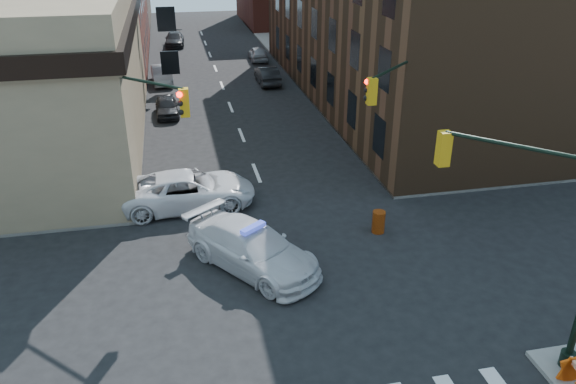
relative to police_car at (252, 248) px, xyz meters
name	(u,v)px	position (x,y,z in m)	size (l,w,h in m)	color
ground	(298,278)	(1.55, -1.11, -0.86)	(140.00, 140.00, 0.00)	black
sidewalk_ne	(455,59)	(24.55, 31.64, -0.79)	(34.00, 54.50, 0.15)	gray
commercial_row_ne	(406,0)	(14.55, 21.39, 6.14)	(14.00, 34.00, 14.00)	#462E1C
signal_pole_se	(558,225)	(7.59, -6.64, 3.75)	(5.40, 5.27, 8.00)	black
signal_pole_nw	(130,133)	(-4.30, 4.22, 3.48)	(3.58, 3.67, 8.00)	black
signal_pole_ne	(399,115)	(7.39, 4.24, 3.48)	(3.67, 3.58, 8.00)	black
tree_ne_near	(318,43)	(9.05, 24.89, 2.63)	(3.00, 3.00, 4.85)	black
tree_ne_far	(296,26)	(9.05, 32.89, 2.63)	(3.00, 3.00, 4.85)	black
police_car	(252,248)	(0.00, 0.00, 0.00)	(2.41, 5.93, 1.72)	silver
pickup	(188,190)	(-2.15, 5.68, 0.00)	(2.85, 6.19, 1.72)	silver
parked_car_wnear	(167,106)	(-2.94, 19.87, -0.22)	(1.51, 3.77, 1.28)	black
parked_car_wfar	(162,75)	(-3.21, 28.58, -0.14)	(1.51, 4.34, 1.43)	gray
parked_car_wdeep	(175,39)	(-1.75, 44.01, -0.16)	(1.95, 4.80, 1.39)	black
parked_car_enear	(267,75)	(5.29, 26.71, -0.13)	(1.54, 4.41, 1.45)	black
parked_car_efar	(258,54)	(5.89, 35.26, -0.19)	(1.59, 3.94, 1.34)	#9C9EA4
pedestrian_a	(125,179)	(-5.06, 7.41, 0.06)	(0.56, 0.37, 1.55)	black
pedestrian_b	(61,191)	(-7.89, 6.49, 0.14)	(0.83, 0.65, 1.71)	black
barrel_road	(378,222)	(5.71, 1.58, -0.37)	(0.55, 0.55, 0.99)	#D44909
barrel_bank	(177,187)	(-2.68, 6.73, -0.29)	(0.64, 0.64, 1.14)	red
barricade_nw_a	(56,214)	(-7.95, 5.00, -0.26)	(1.19, 0.60, 0.89)	red
barricade_nw_b	(11,210)	(-9.91, 5.71, -0.21)	(1.34, 0.67, 1.01)	#C93C09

